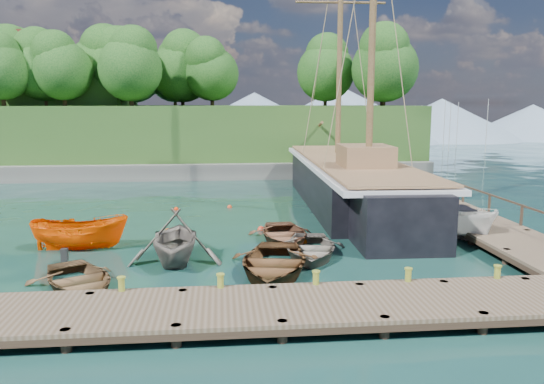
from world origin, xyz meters
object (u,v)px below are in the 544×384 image
(rowboat_1, at_px, (176,262))
(schooner, at_px, (350,186))
(rowboat_3, at_px, (310,256))
(rowboat_0, at_px, (79,289))
(rowboat_4, at_px, (284,241))
(motorboat_orange, at_px, (81,250))
(rowboat_2, at_px, (273,273))
(cabin_boat_white, at_px, (455,238))

(rowboat_1, relative_size, schooner, 0.15)
(rowboat_1, xyz_separation_m, rowboat_3, (5.43, 0.31, 0.00))
(rowboat_0, distance_m, rowboat_4, 9.50)
(motorboat_orange, distance_m, schooner, 16.61)
(rowboat_1, height_order, schooner, schooner)
(rowboat_2, xyz_separation_m, cabin_boat_white, (9.06, 4.46, 0.00))
(motorboat_orange, bearing_deg, rowboat_2, -113.99)
(rowboat_0, distance_m, rowboat_1, 4.14)
(rowboat_2, relative_size, cabin_boat_white, 1.04)
(rowboat_3, distance_m, motorboat_orange, 9.88)
(motorboat_orange, distance_m, cabin_boat_white, 17.02)
(rowboat_0, relative_size, cabin_boat_white, 0.86)
(rowboat_1, distance_m, rowboat_3, 5.44)
(rowboat_2, bearing_deg, cabin_boat_white, 37.11)
(cabin_boat_white, bearing_deg, schooner, 93.40)
(rowboat_0, height_order, rowboat_4, rowboat_4)
(rowboat_2, relative_size, schooner, 0.17)
(motorboat_orange, bearing_deg, schooner, -54.96)
(rowboat_3, bearing_deg, motorboat_orange, 177.02)
(rowboat_2, height_order, rowboat_3, rowboat_2)
(rowboat_4, distance_m, motorboat_orange, 8.92)
(rowboat_1, relative_size, motorboat_orange, 1.03)
(rowboat_2, bearing_deg, rowboat_1, 165.18)
(rowboat_0, height_order, rowboat_3, rowboat_3)
(rowboat_4, height_order, schooner, schooner)
(rowboat_0, xyz_separation_m, schooner, (12.83, 13.86, 1.21))
(rowboat_3, distance_m, cabin_boat_white, 7.71)
(rowboat_0, bearing_deg, rowboat_2, -19.56)
(rowboat_1, bearing_deg, rowboat_2, -25.34)
(motorboat_orange, bearing_deg, cabin_boat_white, -85.61)
(rowboat_1, relative_size, cabin_boat_white, 0.89)
(rowboat_1, distance_m, cabin_boat_white, 13.04)
(rowboat_0, relative_size, schooner, 0.14)
(rowboat_2, distance_m, rowboat_3, 2.71)
(rowboat_0, bearing_deg, rowboat_4, 7.67)
(rowboat_4, height_order, motorboat_orange, motorboat_orange)
(rowboat_1, xyz_separation_m, schooner, (9.79, 11.05, 1.21))
(rowboat_3, bearing_deg, rowboat_2, -121.14)
(rowboat_3, height_order, schooner, schooner)
(cabin_boat_white, xyz_separation_m, schooner, (-2.97, 8.38, 1.21))
(rowboat_0, height_order, rowboat_1, rowboat_1)
(rowboat_2, xyz_separation_m, rowboat_3, (1.73, 2.09, 0.00))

